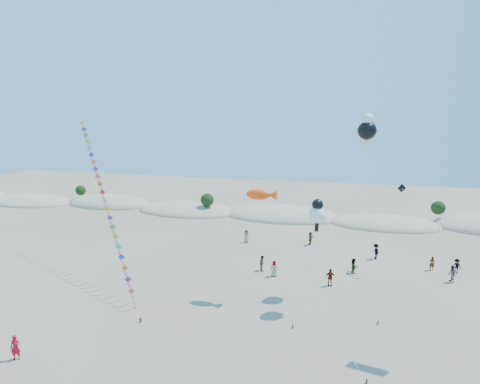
% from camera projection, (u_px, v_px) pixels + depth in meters
% --- Properties ---
extents(dune_ridge, '(145.30, 11.49, 5.57)m').
position_uv_depth(dune_ridge, '(287.00, 216.00, 65.48)').
color(dune_ridge, tan).
rests_on(dune_ridge, ground).
extents(kite_train, '(16.55, 17.12, 16.25)m').
position_uv_depth(kite_train, '(103.00, 194.00, 41.79)').
color(kite_train, '#3F2D1E').
rests_on(kite_train, ground).
extents(fish_kite, '(10.41, 11.50, 10.00)m').
position_uv_depth(fish_kite, '(262.00, 195.00, 35.85)').
color(fish_kite, '#3F2D1E').
rests_on(fish_kite, ground).
extents(cartoon_kite_low, '(2.05, 7.78, 9.05)m').
position_uv_depth(cartoon_kite_low, '(317.00, 213.00, 36.46)').
color(cartoon_kite_low, '#3F2D1E').
rests_on(cartoon_kite_low, ground).
extents(cartoon_kite_high, '(2.52, 5.44, 16.68)m').
position_uv_depth(cartoon_kite_high, '(367.00, 129.00, 33.91)').
color(cartoon_kite_high, '#3F2D1E').
rests_on(cartoon_kite_high, ground).
extents(dark_kite, '(5.50, 16.20, 9.52)m').
position_uv_depth(dark_kite, '(426.00, 230.00, 36.65)').
color(dark_kite, '#3F2D1E').
rests_on(dark_kite, ground).
extents(flyer_foreground, '(0.77, 0.65, 1.79)m').
position_uv_depth(flyer_foreground, '(16.00, 348.00, 27.47)').
color(flyer_foreground, '#A90D1E').
rests_on(flyer_foreground, ground).
extents(beachgoers, '(28.39, 13.35, 1.80)m').
position_uv_depth(beachgoers, '(356.00, 259.00, 44.35)').
color(beachgoers, slate).
rests_on(beachgoers, ground).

